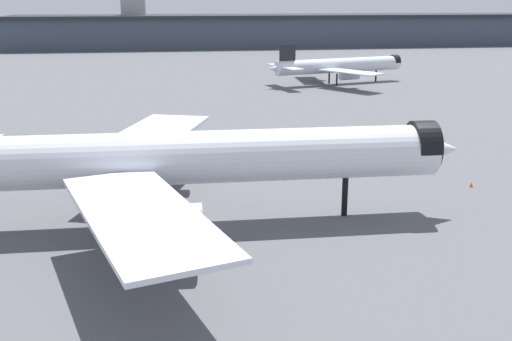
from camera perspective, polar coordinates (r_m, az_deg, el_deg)
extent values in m
plane|color=#56565B|center=(59.79, -6.55, -5.19)|extent=(900.00, 900.00, 0.00)
cylinder|color=silver|center=(58.58, -6.45, 1.21)|extent=(49.45, 9.35, 5.11)
cone|color=silver|center=(63.87, 16.19, 1.91)|extent=(6.04, 5.48, 5.01)
cylinder|color=black|center=(63.38, 15.37, 2.22)|extent=(2.74, 5.34, 5.16)
cube|color=silver|center=(72.02, -9.71, 3.35)|extent=(12.66, 23.34, 0.41)
cylinder|color=#B7BAC1|center=(69.79, -8.75, 1.57)|extent=(7.10, 3.40, 2.81)
cube|color=silver|center=(45.83, -10.77, -4.07)|extent=(15.88, 23.45, 0.41)
cylinder|color=#B7BAC1|center=(48.85, -9.13, -4.82)|extent=(7.10, 3.40, 2.81)
cylinder|color=black|center=(62.17, 8.35, -2.41)|extent=(0.61, 0.61, 4.09)
cylinder|color=black|center=(62.47, -8.64, -2.33)|extent=(0.61, 0.61, 4.09)
cylinder|color=black|center=(57.40, -8.71, -4.01)|extent=(0.61, 0.61, 4.09)
cylinder|color=silver|center=(157.94, 7.85, 9.77)|extent=(34.28, 16.19, 3.61)
cone|color=silver|center=(167.85, 13.09, 9.87)|extent=(4.98, 4.73, 3.53)
cone|color=silver|center=(149.47, 1.98, 9.56)|extent=(5.61, 4.89, 3.42)
cylinder|color=black|center=(167.39, 12.89, 9.96)|extent=(2.83, 3.98, 3.64)
cube|color=silver|center=(165.00, 5.23, 9.96)|extent=(6.56, 16.22, 0.29)
cylinder|color=#B7BAC1|center=(163.88, 5.81, 9.48)|extent=(5.34, 3.64, 1.98)
cube|color=silver|center=(148.34, 8.93, 9.15)|extent=(14.46, 15.91, 0.29)
cylinder|color=#B7BAC1|center=(150.53, 8.79, 8.80)|extent=(5.34, 3.64, 1.98)
cube|color=black|center=(150.42, 2.98, 10.69)|extent=(4.09, 1.88, 5.77)
cube|color=silver|center=(154.01, 2.03, 9.89)|extent=(5.28, 7.09, 0.22)
cube|color=silver|center=(146.74, 3.44, 9.56)|extent=(5.28, 7.09, 0.22)
cylinder|color=black|center=(164.49, 11.21, 8.72)|extent=(0.43, 0.43, 2.88)
cylinder|color=black|center=(159.01, 6.90, 8.67)|extent=(0.43, 0.43, 2.88)
cylinder|color=black|center=(155.80, 7.61, 8.49)|extent=(0.43, 0.43, 2.88)
cube|color=#3D4756|center=(277.97, 2.46, 12.90)|extent=(236.58, 54.66, 12.74)
cube|color=#232628|center=(277.68, 2.48, 14.34)|extent=(236.89, 57.56, 1.20)
cylinder|color=#939399|center=(272.57, -11.43, 13.88)|extent=(10.53, 10.53, 25.41)
cube|color=black|center=(90.63, -11.76, 2.28)|extent=(3.38, 1.99, 0.30)
cube|color=#194799|center=(90.50, -12.39, 2.71)|extent=(1.47, 1.75, 1.20)
cube|color=#1E2D38|center=(90.48, -12.76, 2.84)|extent=(0.25, 1.34, 0.60)
cube|color=#194799|center=(90.48, -11.41, 2.66)|extent=(2.11, 1.83, 0.90)
cylinder|color=black|center=(89.94, -12.48, 2.03)|extent=(0.73, 0.37, 0.70)
cylinder|color=black|center=(91.50, -12.44, 2.27)|extent=(0.73, 0.37, 0.70)
cylinder|color=black|center=(89.85, -11.05, 2.10)|extent=(0.73, 0.37, 0.70)
cylinder|color=black|center=(91.41, -11.04, 2.34)|extent=(0.73, 0.37, 0.70)
cone|color=#F2600C|center=(75.48, 19.60, -1.27)|extent=(0.47, 0.47, 0.59)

